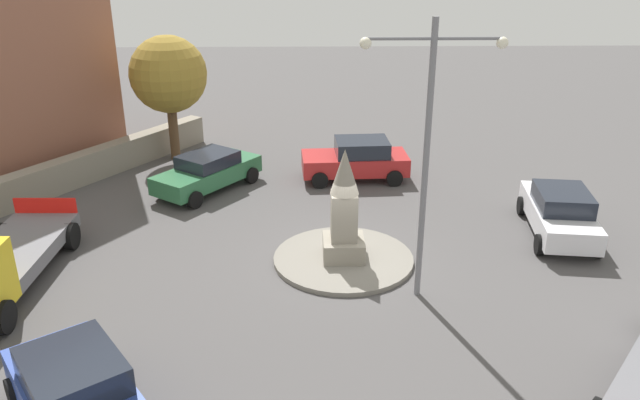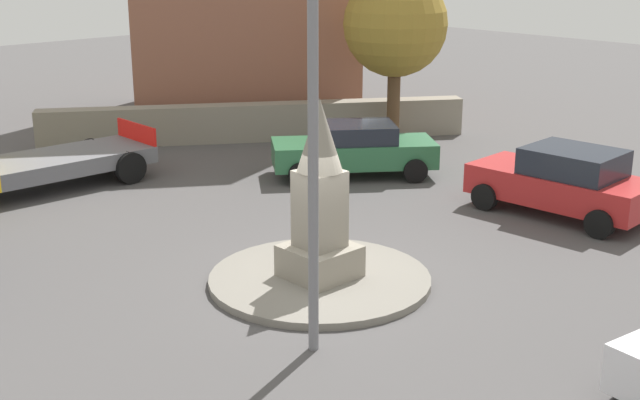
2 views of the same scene
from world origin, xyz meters
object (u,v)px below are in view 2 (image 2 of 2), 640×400
car_green_parked_left (354,149)px  streetlamp (313,68)px  tree_near_wall (395,25)px  car_red_parked_right (564,181)px  monument (320,201)px

car_green_parked_left → streetlamp: bearing=131.0°
streetlamp → car_green_parked_left: bearing=-49.0°
tree_near_wall → car_green_parked_left: bearing=117.7°
streetlamp → tree_near_wall: 14.39m
streetlamp → car_red_parked_right: (0.99, -8.80, -3.59)m
car_red_parked_right → tree_near_wall: bearing=-19.0°
monument → car_red_parked_right: size_ratio=0.79×
car_green_parked_left → tree_near_wall: tree_near_wall is taller
car_green_parked_left → car_red_parked_right: bearing=-169.2°
monument → car_green_parked_left: bearing=-50.3°
car_red_parked_right → tree_near_wall: 8.61m
tree_near_wall → streetlamp: bearing=127.1°
streetlamp → car_green_parked_left: 10.85m
tree_near_wall → car_red_parked_right: bearing=161.0°
car_red_parked_right → streetlamp: bearing=96.4°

